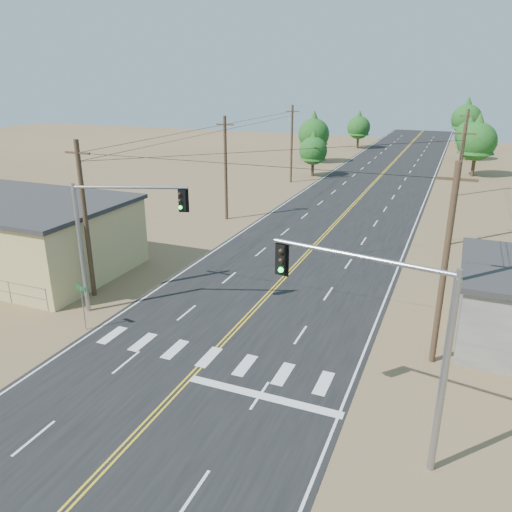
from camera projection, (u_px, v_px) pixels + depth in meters
The scene contains 17 objects.
ground at pixel (109, 464), 18.39m from camera, with size 220.00×220.00×0.00m, color #896949.
road at pixel (323, 236), 44.47m from camera, with size 15.00×200.00×0.02m, color black.
utility_pole_left_near at pixel (85, 219), 30.86m from camera, with size 1.80×0.30×10.00m.
utility_pole_left_mid at pixel (226, 168), 48.24m from camera, with size 1.80×0.30×10.00m.
utility_pole_left_far at pixel (292, 144), 65.63m from camera, with size 1.80×0.30×10.00m.
utility_pole_right_near at pixel (445, 266), 23.32m from camera, with size 1.80×0.30×10.00m.
utility_pole_right_mid at pixel (457, 185), 40.71m from camera, with size 1.80×0.30×10.00m.
utility_pole_right_far at pixel (463, 152), 58.09m from camera, with size 1.80×0.30×10.00m.
signal_mast_left at pixel (111, 227), 28.54m from camera, with size 6.22×2.47×7.87m.
signal_mast_right at pixel (391, 325), 17.36m from camera, with size 6.72×1.42×7.81m.
street_sign at pixel (82, 301), 27.54m from camera, with size 0.79×0.19×2.68m.
tree_left_near at pixel (313, 148), 69.99m from camera, with size 3.91×3.91×6.52m.
tree_left_mid at pixel (314, 131), 80.94m from camera, with size 5.02×5.02×8.37m.
tree_left_far at pixel (359, 125), 97.22m from camera, with size 4.41×4.41×7.35m.
tree_right_near at pixel (477, 138), 69.46m from camera, with size 5.32×5.32×8.87m.
tree_right_mid at pixel (469, 132), 83.47m from camera, with size 4.55×4.55×7.59m.
tree_right_far at pixel (467, 116), 100.01m from camera, with size 5.83×5.83×9.72m.
Camera 1 is at (10.64, -11.50, 13.47)m, focal length 35.00 mm.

